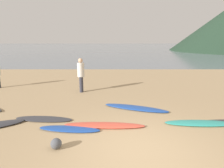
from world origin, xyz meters
TOP-DOWN VIEW (x-y plane):
  - ground_plane at (0.00, 10.00)m, footprint 120.00×120.00m
  - ocean_water at (0.00, 63.87)m, footprint 140.00×100.00m
  - surfboard_2 at (-3.12, 2.01)m, footprint 2.10×0.72m
  - surfboard_3 at (-2.04, 1.20)m, footprint 2.00×0.68m
  - surfboard_4 at (-0.94, 1.46)m, footprint 2.68×0.59m
  - surfboard_5 at (0.28, 3.13)m, footprint 2.69×1.47m
  - surfboard_6 at (2.29, 1.64)m, footprint 2.41×0.60m
  - person_1 at (-2.34, 5.77)m, footprint 0.37×0.37m
  - beach_rock_near at (-2.15, 0.11)m, footprint 0.29×0.29m

SIDE VIEW (x-z plane):
  - ground_plane at x=0.00m, z-range -0.20..0.00m
  - ocean_water at x=0.00m, z-range 0.00..0.00m
  - surfboard_2 at x=-3.12m, z-range 0.00..0.06m
  - surfboard_3 at x=-2.04m, z-range 0.00..0.07m
  - surfboard_6 at x=2.29m, z-range 0.00..0.08m
  - surfboard_5 at x=0.28m, z-range 0.00..0.09m
  - surfboard_4 at x=-0.94m, z-range 0.00..0.09m
  - beach_rock_near at x=-2.15m, z-range 0.00..0.29m
  - person_1 at x=-2.34m, z-range 0.16..1.99m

